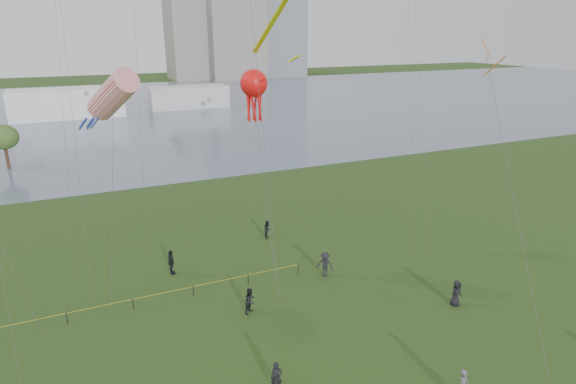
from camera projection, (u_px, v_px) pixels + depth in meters
name	position (u px, v px, depth m)	size (l,w,h in m)	color
lake	(126.00, 110.00, 109.84)	(400.00, 120.00, 0.08)	slate
building_mid	(232.00, 25.00, 175.23)	(20.00, 20.00, 38.00)	gray
building_low	(191.00, 40.00, 176.56)	(16.00, 18.00, 28.00)	gray
pavilion_left	(68.00, 103.00, 99.90)	(22.00, 8.00, 6.00)	white
pavilion_right	(188.00, 97.00, 112.77)	(18.00, 7.00, 5.00)	silver
fence	(28.00, 324.00, 29.10)	(24.07, 0.07, 1.05)	black
spectator_a	(250.00, 301.00, 31.04)	(0.85, 0.66, 1.74)	black
spectator_b	(325.00, 264.00, 35.62)	(1.25, 0.72, 1.94)	black
spectator_c	(171.00, 262.00, 35.95)	(1.13, 0.47, 1.93)	black
spectator_d	(456.00, 293.00, 31.87)	(0.88, 0.57, 1.80)	black
spectator_f	(277.00, 377.00, 24.26)	(0.60, 0.40, 1.65)	black
spectator_g	(268.00, 229.00, 42.39)	(0.77, 0.60, 1.58)	black
kite_windsock	(113.00, 95.00, 32.37)	(4.27, 6.84, 15.23)	#3F3F42
kite_octopus	(254.00, 84.00, 36.91)	(2.12, 7.50, 14.63)	#3F3F42
kite_delta	(490.00, 63.00, 30.42)	(6.83, 13.84, 16.99)	#3F3F42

